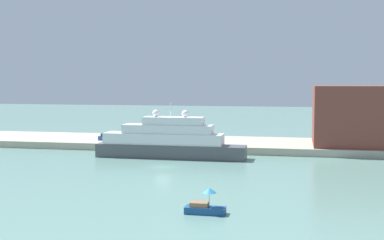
{
  "coord_description": "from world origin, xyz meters",
  "views": [
    {
      "loc": [
        21.43,
        -78.38,
        13.86
      ],
      "look_at": [
        3.51,
        6.0,
        7.23
      ],
      "focal_mm": 47.41,
      "sensor_mm": 36.0,
      "label": 1
    }
  ],
  "objects_px": {
    "large_yacht": "(168,141)",
    "small_motorboat": "(205,206)",
    "harbor_building": "(360,116)",
    "person_figure": "(129,137)",
    "parked_car": "(108,137)",
    "mooring_bollard": "(209,144)"
  },
  "relations": [
    {
      "from": "large_yacht",
      "to": "small_motorboat",
      "type": "distance_m",
      "value": 39.31
    },
    {
      "from": "harbor_building",
      "to": "person_figure",
      "type": "xyz_separation_m",
      "value": [
        -46.3,
        -2.46,
        -5.02
      ]
    },
    {
      "from": "parked_car",
      "to": "person_figure",
      "type": "bearing_deg",
      "value": 2.02
    },
    {
      "from": "parked_car",
      "to": "mooring_bollard",
      "type": "xyz_separation_m",
      "value": [
        22.64,
        -4.99,
        -0.21
      ]
    },
    {
      "from": "small_motorboat",
      "to": "harbor_building",
      "type": "distance_m",
      "value": 56.08
    },
    {
      "from": "small_motorboat",
      "to": "parked_car",
      "type": "distance_m",
      "value": 57.41
    },
    {
      "from": "large_yacht",
      "to": "small_motorboat",
      "type": "height_order",
      "value": "large_yacht"
    },
    {
      "from": "small_motorboat",
      "to": "parked_car",
      "type": "bearing_deg",
      "value": 121.47
    },
    {
      "from": "large_yacht",
      "to": "parked_car",
      "type": "distance_m",
      "value": 20.4
    },
    {
      "from": "small_motorboat",
      "to": "harbor_building",
      "type": "bearing_deg",
      "value": 67.78
    },
    {
      "from": "person_figure",
      "to": "parked_car",
      "type": "bearing_deg",
      "value": -177.98
    },
    {
      "from": "person_figure",
      "to": "large_yacht",
      "type": "bearing_deg",
      "value": -46.59
    },
    {
      "from": "harbor_building",
      "to": "small_motorboat",
      "type": "bearing_deg",
      "value": -112.22
    },
    {
      "from": "large_yacht",
      "to": "harbor_building",
      "type": "height_order",
      "value": "harbor_building"
    },
    {
      "from": "large_yacht",
      "to": "mooring_bollard",
      "type": "relative_size",
      "value": 31.95
    },
    {
      "from": "parked_car",
      "to": "small_motorboat",
      "type": "bearing_deg",
      "value": -58.53
    },
    {
      "from": "small_motorboat",
      "to": "parked_car",
      "type": "relative_size",
      "value": 1.1
    },
    {
      "from": "person_figure",
      "to": "mooring_bollard",
      "type": "relative_size",
      "value": 1.92
    },
    {
      "from": "large_yacht",
      "to": "mooring_bollard",
      "type": "height_order",
      "value": "large_yacht"
    },
    {
      "from": "small_motorboat",
      "to": "person_figure",
      "type": "relative_size",
      "value": 2.59
    },
    {
      "from": "large_yacht",
      "to": "mooring_bollard",
      "type": "bearing_deg",
      "value": 48.72
    },
    {
      "from": "harbor_building",
      "to": "parked_car",
      "type": "relative_size",
      "value": 4.57
    }
  ]
}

